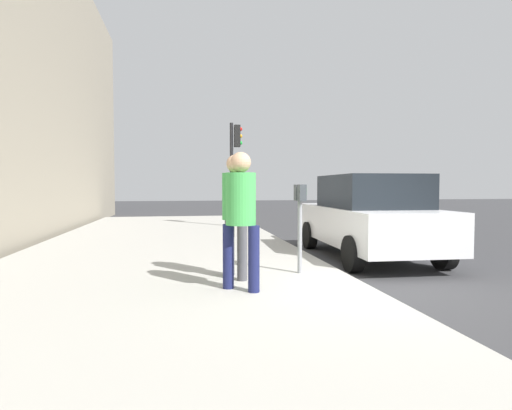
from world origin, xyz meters
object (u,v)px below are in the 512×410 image
parking_meter (300,209)px  parked_sedan_near (368,216)px  pedestrian_at_meter (236,204)px  traffic_signal (234,157)px  pedestrian_bystander (241,208)px

parking_meter → parked_sedan_near: bearing=-47.4°
parking_meter → pedestrian_at_meter: (-0.17, 1.05, 0.09)m
pedestrian_at_meter → traffic_signal: bearing=62.6°
parking_meter → parked_sedan_near: 2.83m
pedestrian_bystander → pedestrian_at_meter: bearing=37.7°
parking_meter → pedestrian_at_meter: size_ratio=0.76×
parking_meter → parked_sedan_near: size_ratio=0.32×
pedestrian_bystander → parked_sedan_near: size_ratio=0.41×
pedestrian_at_meter → traffic_signal: 8.39m
parking_meter → parked_sedan_near: (1.91, -2.07, -0.27)m
pedestrian_at_meter → pedestrian_bystander: (-0.75, 0.03, -0.02)m
parked_sedan_near → pedestrian_bystander: bearing=131.9°
pedestrian_bystander → traffic_signal: size_ratio=0.51×
parked_sedan_near → parking_meter: bearing=132.6°
pedestrian_at_meter → parked_sedan_near: (2.07, -3.12, -0.36)m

